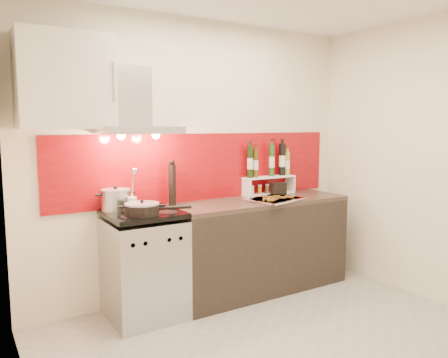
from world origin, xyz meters
TOP-DOWN VIEW (x-y plane):
  - floor at (0.00, 0.00)m, footprint 3.40×3.40m
  - back_wall at (0.00, 1.40)m, footprint 3.40×0.02m
  - left_wall at (-1.70, 0.00)m, footprint 0.02×2.80m
  - right_wall at (1.70, 0.00)m, footprint 0.02×2.80m
  - backsplash at (0.05, 1.39)m, footprint 3.00×0.02m
  - range_stove at (-0.70, 1.10)m, footprint 0.60×0.60m
  - counter at (0.50, 1.10)m, footprint 1.80×0.60m
  - range_hood at (-0.70, 1.24)m, footprint 0.62×0.50m
  - upper_cabinet at (-1.25, 1.22)m, footprint 0.70×0.35m
  - stock_pot at (-0.87, 1.26)m, footprint 0.24×0.24m
  - saute_pan at (-0.75, 0.95)m, footprint 0.52×0.28m
  - utensil_jar at (-0.78, 1.13)m, footprint 0.08×0.12m
  - pepper_mill at (-0.35, 1.27)m, footprint 0.07×0.07m
  - step_shelf at (0.78, 1.30)m, footprint 0.59×0.16m
  - caddy_box at (0.83, 1.22)m, footprint 0.17×0.09m
  - baking_tray at (0.59, 0.97)m, footprint 0.58×0.50m

SIDE VIEW (x-z plane):
  - floor at x=0.00m, z-range 0.00..0.00m
  - range_stove at x=-0.70m, z-range -0.01..0.90m
  - counter at x=0.50m, z-range 0.00..0.90m
  - baking_tray at x=0.59m, z-range 0.90..0.93m
  - saute_pan at x=-0.75m, z-range 0.90..1.02m
  - caddy_box at x=0.83m, z-range 0.89..1.03m
  - stock_pot at x=-0.87m, z-range 0.89..1.11m
  - utensil_jar at x=-0.78m, z-range 0.82..1.20m
  - pepper_mill at x=-0.35m, z-range 0.89..1.31m
  - step_shelf at x=0.78m, z-range 0.87..1.40m
  - backsplash at x=0.05m, z-range 0.90..1.54m
  - back_wall at x=0.00m, z-range 0.00..2.60m
  - left_wall at x=-1.70m, z-range 0.00..2.60m
  - right_wall at x=1.70m, z-range 0.00..2.60m
  - range_hood at x=-0.70m, z-range 1.44..2.05m
  - upper_cabinet at x=-1.25m, z-range 1.59..2.31m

